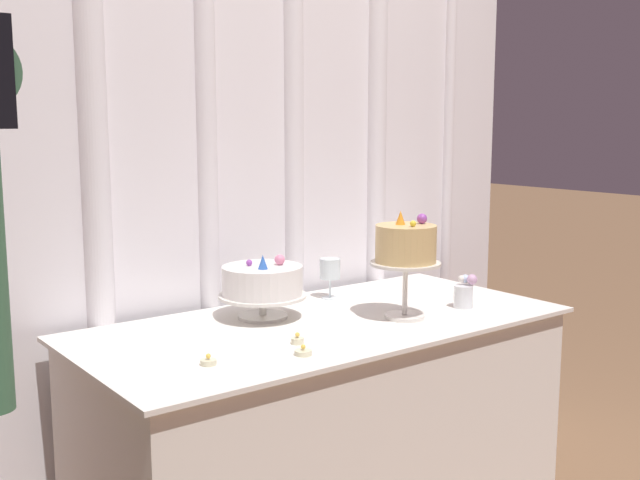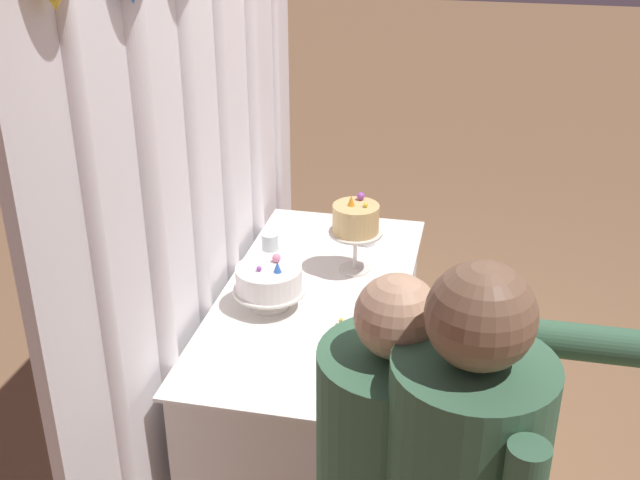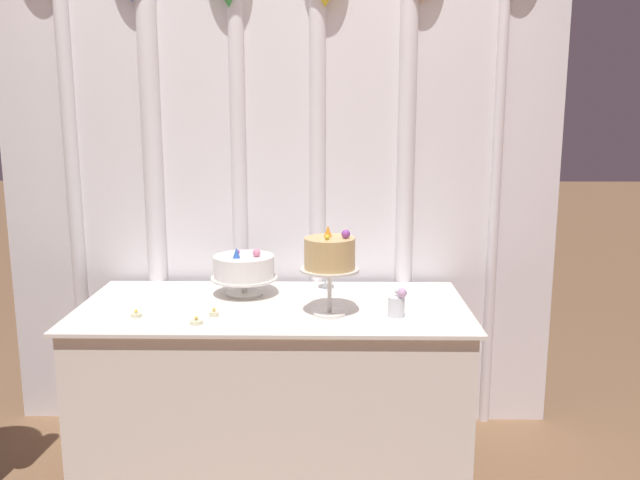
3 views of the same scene
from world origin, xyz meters
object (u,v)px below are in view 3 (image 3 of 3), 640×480
(cake_display_nearright, at_px, (330,257))
(flower_vase, at_px, (397,304))
(wine_glass, at_px, (325,266))
(tealight_near_right, at_px, (214,313))
(tealight_far_left, at_px, (136,315))
(tealight_near_left, at_px, (196,322))
(cake_display_nearleft, at_px, (244,269))
(cake_table, at_px, (275,385))

(cake_display_nearright, xyz_separation_m, flower_vase, (0.27, -0.02, -0.19))
(wine_glass, height_order, tealight_near_right, wine_glass)
(wine_glass, bearing_deg, tealight_far_left, -150.53)
(tealight_far_left, height_order, tealight_near_left, same)
(cake_display_nearleft, bearing_deg, cake_table, -47.86)
(cake_display_nearleft, height_order, wine_glass, cake_display_nearleft)
(cake_table, bearing_deg, cake_display_nearleft, 132.14)
(wine_glass, xyz_separation_m, tealight_near_left, (-0.50, -0.51, -0.10))
(cake_table, xyz_separation_m, tealight_far_left, (-0.54, -0.18, 0.37))
(flower_vase, bearing_deg, cake_display_nearright, 175.66)
(flower_vase, relative_size, tealight_near_left, 2.45)
(tealight_far_left, bearing_deg, cake_table, 18.06)
(tealight_near_right, bearing_deg, tealight_far_left, -177.10)
(cake_display_nearleft, distance_m, flower_vase, 0.73)
(cake_table, bearing_deg, wine_glass, 49.01)
(flower_vase, xyz_separation_m, tealight_near_right, (-0.74, -0.01, -0.04))
(tealight_far_left, distance_m, tealight_near_left, 0.27)
(cake_display_nearright, bearing_deg, flower_vase, -4.34)
(cake_display_nearleft, relative_size, tealight_far_left, 6.69)
(cake_table, distance_m, flower_vase, 0.68)
(flower_vase, bearing_deg, tealight_near_left, -172.22)
(cake_table, height_order, tealight_near_right, tealight_near_right)
(tealight_near_left, bearing_deg, flower_vase, 7.78)
(tealight_near_left, bearing_deg, cake_display_nearleft, 72.09)
(wine_glass, distance_m, tealight_far_left, 0.88)
(cake_display_nearright, distance_m, tealight_far_left, 0.81)
(cake_display_nearright, relative_size, tealight_far_left, 8.18)
(cake_table, height_order, cake_display_nearleft, cake_display_nearleft)
(tealight_far_left, bearing_deg, flower_vase, 1.24)
(cake_table, relative_size, wine_glass, 10.88)
(cake_display_nearleft, height_order, flower_vase, cake_display_nearleft)
(cake_table, bearing_deg, cake_display_nearright, -28.78)
(cake_table, relative_size, tealight_near_right, 42.64)
(wine_glass, bearing_deg, cake_display_nearright, -86.90)
(cake_table, xyz_separation_m, cake_display_nearleft, (-0.14, 0.16, 0.49))
(wine_glass, xyz_separation_m, tealight_far_left, (-0.76, -0.43, -0.10))
(cake_display_nearright, bearing_deg, tealight_far_left, -176.81)
(cake_display_nearright, relative_size, wine_glass, 2.41)
(cake_display_nearleft, distance_m, tealight_near_left, 0.45)
(cake_display_nearleft, distance_m, tealight_far_left, 0.53)
(cake_display_nearright, distance_m, flower_vase, 0.33)
(cake_display_nearright, height_order, flower_vase, cake_display_nearright)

